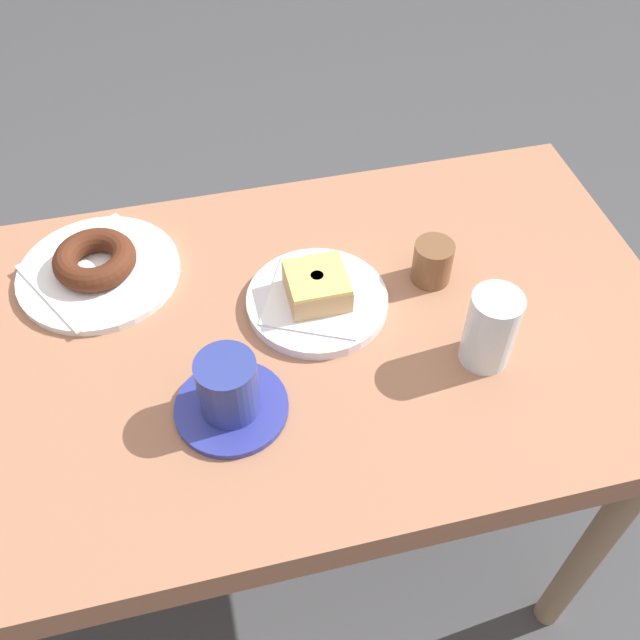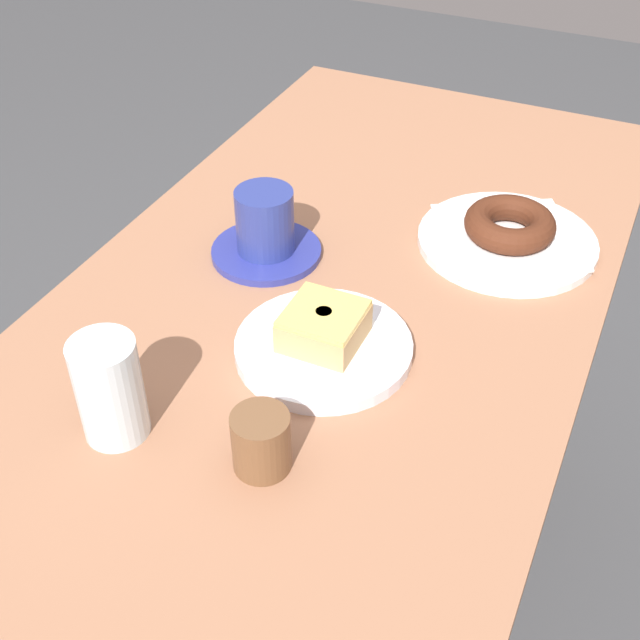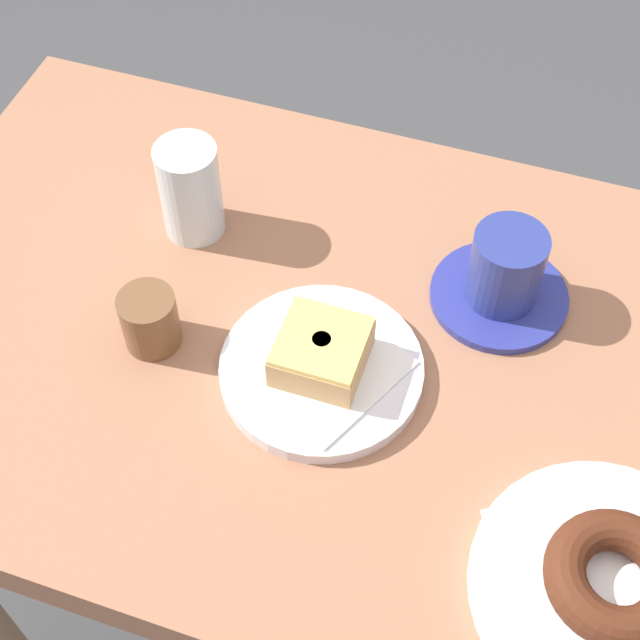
# 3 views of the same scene
# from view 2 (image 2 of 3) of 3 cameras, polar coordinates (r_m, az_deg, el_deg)

# --- Properties ---
(ground_plane) EXTENTS (6.00, 6.00, 0.00)m
(ground_plane) POSITION_cam_2_polar(r_m,az_deg,el_deg) (1.56, 0.78, -19.08)
(ground_plane) COLOR #434547
(table) EXTENTS (1.22, 0.63, 0.72)m
(table) POSITION_cam_2_polar(r_m,az_deg,el_deg) (1.07, 1.08, -0.68)
(table) COLOR #9F6B4E
(table) RESTS_ON ground_plane
(plate_glazed_square) EXTENTS (0.20, 0.20, 0.02)m
(plate_glazed_square) POSITION_cam_2_polar(r_m,az_deg,el_deg) (0.92, 0.25, -1.90)
(plate_glazed_square) COLOR white
(plate_glazed_square) RESTS_ON table
(napkin_glazed_square) EXTENTS (0.18, 0.18, 0.00)m
(napkin_glazed_square) POSITION_cam_2_polar(r_m,az_deg,el_deg) (0.92, 0.25, -1.46)
(napkin_glazed_square) COLOR white
(napkin_glazed_square) RESTS_ON plate_glazed_square
(donut_glazed_square) EXTENTS (0.08, 0.08, 0.04)m
(donut_glazed_square) POSITION_cam_2_polar(r_m,az_deg,el_deg) (0.90, 0.25, -0.40)
(donut_glazed_square) COLOR tan
(donut_glazed_square) RESTS_ON napkin_glazed_square
(plate_chocolate_ring) EXTENTS (0.23, 0.23, 0.01)m
(plate_chocolate_ring) POSITION_cam_2_polar(r_m,az_deg,el_deg) (1.12, 12.70, 5.30)
(plate_chocolate_ring) COLOR white
(plate_chocolate_ring) RESTS_ON table
(napkin_chocolate_ring) EXTENTS (0.23, 0.23, 0.00)m
(napkin_chocolate_ring) POSITION_cam_2_polar(r_m,az_deg,el_deg) (1.12, 12.76, 5.61)
(napkin_chocolate_ring) COLOR white
(napkin_chocolate_ring) RESTS_ON plate_chocolate_ring
(donut_chocolate_ring) EXTENTS (0.12, 0.12, 0.04)m
(donut_chocolate_ring) POSITION_cam_2_polar(r_m,az_deg,el_deg) (1.11, 12.90, 6.42)
(donut_chocolate_ring) COLOR #4C2414
(donut_chocolate_ring) RESTS_ON napkin_chocolate_ring
(water_glass) EXTENTS (0.07, 0.07, 0.11)m
(water_glass) POSITION_cam_2_polar(r_m,az_deg,el_deg) (0.83, -14.24, -4.63)
(water_glass) COLOR silver
(water_glass) RESTS_ON table
(coffee_cup) EXTENTS (0.14, 0.14, 0.09)m
(coffee_cup) POSITION_cam_2_polar(r_m,az_deg,el_deg) (1.06, -3.77, 6.21)
(coffee_cup) COLOR navy
(coffee_cup) RESTS_ON table
(sugar_jar) EXTENTS (0.06, 0.06, 0.06)m
(sugar_jar) POSITION_cam_2_polar(r_m,az_deg,el_deg) (0.79, -4.05, -8.32)
(sugar_jar) COLOR brown
(sugar_jar) RESTS_ON table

